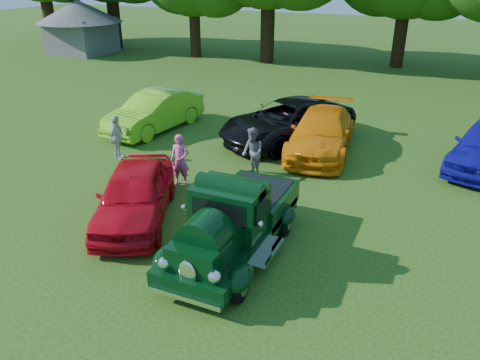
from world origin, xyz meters
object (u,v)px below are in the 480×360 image
at_px(hero_pickup, 234,222).
at_px(spectator_pink, 180,160).
at_px(back_car_lime, 155,112).
at_px(red_convertible, 135,194).
at_px(gazebo, 80,21).
at_px(back_car_black, 287,121).
at_px(spectator_grey, 253,152).
at_px(back_car_orange, 321,132).
at_px(spectator_white, 117,138).

height_order(hero_pickup, spectator_pink, hero_pickup).
relative_size(hero_pickup, back_car_lime, 1.01).
xyz_separation_m(red_convertible, gazebo, (-19.18, 19.96, 1.66)).
height_order(red_convertible, back_car_black, back_car_black).
bearing_deg(gazebo, spectator_grey, -37.46).
height_order(back_car_lime, back_car_orange, back_car_lime).
bearing_deg(back_car_orange, gazebo, 142.74).
bearing_deg(red_convertible, spectator_pink, 65.80).
distance_m(back_car_black, gazebo, 24.36).
xyz_separation_m(spectator_pink, gazebo, (-19.18, 17.60, 1.59)).
relative_size(spectator_grey, spectator_white, 1.02).
height_order(back_car_lime, gazebo, gazebo).
xyz_separation_m(back_car_black, spectator_grey, (0.05, -3.61, 0.02)).
relative_size(hero_pickup, spectator_pink, 2.91).
bearing_deg(spectator_pink, spectator_grey, 28.37).
xyz_separation_m(back_car_lime, spectator_pink, (3.72, -4.20, 0.04)).
xyz_separation_m(red_convertible, back_car_orange, (3.20, 6.93, 0.01)).
distance_m(back_car_lime, spectator_pink, 5.61).
xyz_separation_m(spectator_grey, spectator_white, (-4.89, -0.60, -0.02)).
bearing_deg(spectator_grey, back_car_black, 132.06).
relative_size(back_car_lime, back_car_black, 0.83).
distance_m(hero_pickup, back_car_orange, 7.33).
relative_size(back_car_black, spectator_white, 3.61).
relative_size(red_convertible, back_car_lime, 0.92).
bearing_deg(hero_pickup, back_car_orange, 89.12).
bearing_deg(spectator_pink, spectator_white, 149.62).
xyz_separation_m(hero_pickup, spectator_white, (-6.23, 3.71, -0.02)).
distance_m(red_convertible, back_car_black, 7.71).
distance_m(back_car_orange, gazebo, 25.95).
bearing_deg(spectator_pink, red_convertible, -103.18).
distance_m(spectator_grey, spectator_white, 4.93).
bearing_deg(back_car_black, back_car_orange, 5.27).
height_order(back_car_black, spectator_white, back_car_black).
bearing_deg(back_car_orange, spectator_pink, -132.11).
relative_size(red_convertible, back_car_black, 0.76).
xyz_separation_m(back_car_black, spectator_white, (-4.84, -4.20, -0.00)).
bearing_deg(back_car_black, back_car_lime, -143.10).
xyz_separation_m(spectator_white, gazebo, (-16.04, 16.64, 1.62)).
relative_size(back_car_lime, back_car_orange, 0.92).
relative_size(hero_pickup, gazebo, 0.74).
bearing_deg(gazebo, back_car_black, -30.76).
bearing_deg(spectator_pink, hero_pickup, -54.91).
bearing_deg(back_car_lime, spectator_white, -72.50).
bearing_deg(spectator_grey, spectator_pink, -97.05).
bearing_deg(gazebo, red_convertible, -46.13).
xyz_separation_m(back_car_black, gazebo, (-20.88, 12.43, 1.61)).
distance_m(spectator_white, gazebo, 23.17).
distance_m(hero_pickup, spectator_pink, 4.14).
xyz_separation_m(red_convertible, spectator_pink, (-0.01, 2.36, 0.08)).
bearing_deg(spectator_grey, red_convertible, -72.79).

